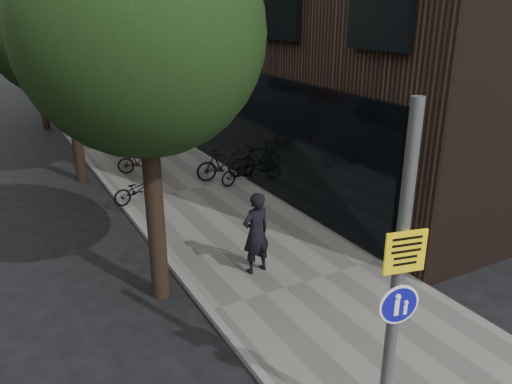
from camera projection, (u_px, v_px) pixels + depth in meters
sidewalk at (190, 191)px, 16.33m from camera, size 4.50×60.00×0.12m
curb_edge at (121, 203)px, 15.31m from camera, size 0.15×60.00×0.13m
street_tree_near at (144, 44)px, 8.91m from camera, size 4.40×4.40×7.50m
street_tree_mid at (64, 27)px, 15.88m from camera, size 5.00×5.00×7.80m
street_tree_far at (32, 20)px, 23.26m from camera, size 5.00×5.00×7.80m
signpost at (397, 285)px, 6.19m from camera, size 0.54×0.16×4.71m
pedestrian at (256, 233)px, 10.96m from camera, size 0.74×0.54×1.89m
parked_bike_facade_near at (241, 171)px, 16.71m from camera, size 1.68×0.81×0.85m
parked_bike_facade_far at (222, 164)px, 17.03m from camera, size 1.88×0.74×1.10m
parked_bike_curb_near at (138, 189)px, 15.09m from camera, size 1.66×0.81×0.83m
parked_bike_curb_far at (139, 161)px, 17.75m from camera, size 1.57×0.82×0.91m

